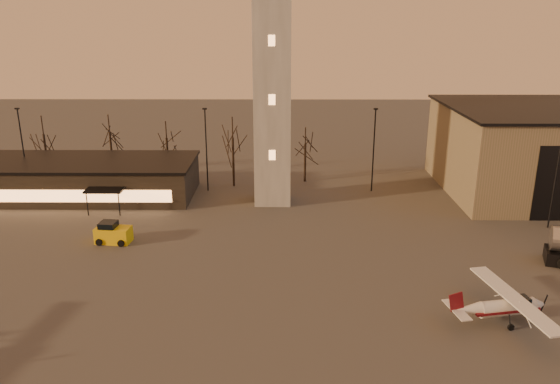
% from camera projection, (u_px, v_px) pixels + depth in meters
% --- Properties ---
extents(ground, '(220.00, 220.00, 0.00)m').
position_uv_depth(ground, '(264.00, 356.00, 34.40)').
color(ground, '#3E3C39').
rests_on(ground, ground).
extents(control_tower, '(6.80, 6.80, 32.60)m').
position_uv_depth(control_tower, '(272.00, 56.00, 57.89)').
color(control_tower, gray).
rests_on(control_tower, ground).
extents(terminal, '(25.40, 12.20, 4.30)m').
position_uv_depth(terminal, '(87.00, 178.00, 64.27)').
color(terminal, black).
rests_on(terminal, ground).
extents(light_poles, '(58.50, 12.25, 10.14)m').
position_uv_depth(light_poles, '(277.00, 154.00, 62.21)').
color(light_poles, black).
rests_on(light_poles, ground).
extents(tree_row, '(37.20, 9.20, 8.80)m').
position_uv_depth(tree_row, '(167.00, 134.00, 69.88)').
color(tree_row, black).
rests_on(tree_row, ground).
extents(cessna_front, '(7.76, 9.77, 2.69)m').
position_uv_depth(cessna_front, '(508.00, 310.00, 37.99)').
color(cessna_front, silver).
rests_on(cessna_front, ground).
extents(service_cart, '(3.38, 2.36, 2.03)m').
position_uv_depth(service_cart, '(113.00, 235.00, 51.37)').
color(service_cart, '#E2BA0D').
rests_on(service_cart, ground).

